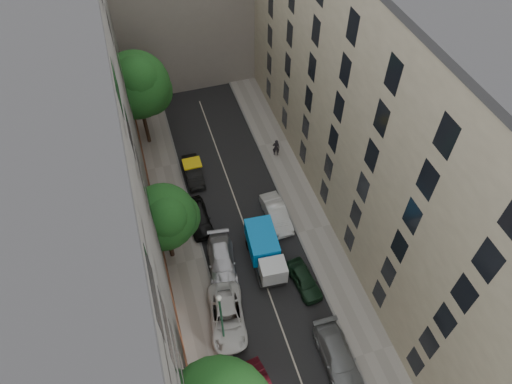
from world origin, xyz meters
name	(u,v)px	position (x,y,z in m)	size (l,w,h in m)	color
ground	(252,246)	(0.00, 0.00, 0.00)	(120.00, 120.00, 0.00)	#4C4C49
road_surface	(252,246)	(0.00, 0.00, 0.01)	(8.00, 44.00, 0.02)	black
sidewalk_left	(186,262)	(-5.50, 0.00, 0.07)	(3.00, 44.00, 0.15)	gray
sidewalk_right	(314,229)	(5.50, 0.00, 0.07)	(3.00, 44.00, 0.15)	gray
building_left	(78,198)	(-11.00, 0.00, 10.00)	(8.00, 44.00, 20.00)	#4B4846
building_right	(400,127)	(11.00, 0.00, 10.00)	(8.00, 44.00, 20.00)	#B4A98C
tarp_truck	(265,250)	(0.60, -1.60, 1.35)	(2.47, 5.45, 2.45)	black
car_left_2	(227,317)	(-3.60, -5.80, 0.75)	(2.49, 5.39, 1.50)	silver
car_left_3	(222,261)	(-2.80, -1.15, 0.75)	(2.10, 5.17, 1.50)	#BBBAC0
car_left_4	(199,217)	(-3.60, 3.57, 0.76)	(1.78, 4.43, 1.51)	black
car_left_5	(193,171)	(-2.93, 9.00, 0.69)	(1.47, 4.22, 1.39)	black
car_right_1	(338,357)	(2.80, -10.80, 0.75)	(2.09, 5.15, 1.50)	slate
car_right_2	(304,280)	(2.80, -4.60, 0.66)	(1.56, 3.88, 1.32)	black
car_right_3	(276,214)	(2.80, 2.03, 0.75)	(1.58, 4.53, 1.49)	silver
tree_mid	(165,219)	(-6.30, 0.86, 5.00)	(5.25, 4.97, 7.50)	#382619
tree_far	(138,87)	(-6.08, 14.81, 6.70)	(6.21, 6.07, 9.93)	#382619
lamp_post	(221,316)	(-4.20, -7.21, 4.15)	(0.36, 0.36, 6.51)	#185636
pedestrian	(276,148)	(5.27, 9.37, 1.09)	(0.68, 0.45, 1.87)	black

